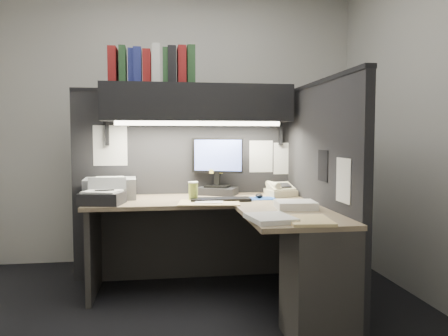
{
  "coord_description": "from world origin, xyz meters",
  "views": [
    {
      "loc": [
        -0.18,
        -2.88,
        1.22
      ],
      "look_at": [
        0.31,
        0.51,
        0.98
      ],
      "focal_mm": 35.0,
      "sensor_mm": 36.0,
      "label": 1
    }
  ],
  "objects_px": {
    "monitor": "(217,172)",
    "printer": "(110,188)",
    "coffee_cup": "(193,192)",
    "keyboard": "(220,199)",
    "telephone": "(280,191)",
    "notebook_stack": "(102,198)",
    "overhead_shelf": "(197,103)",
    "desk": "(251,251)"
  },
  "relations": [
    {
      "from": "monitor",
      "to": "printer",
      "type": "bearing_deg",
      "value": -150.19
    },
    {
      "from": "monitor",
      "to": "coffee_cup",
      "type": "bearing_deg",
      "value": -101.67
    },
    {
      "from": "keyboard",
      "to": "telephone",
      "type": "height_order",
      "value": "telephone"
    },
    {
      "from": "monitor",
      "to": "notebook_stack",
      "type": "relative_size",
      "value": 1.66
    },
    {
      "from": "coffee_cup",
      "to": "printer",
      "type": "distance_m",
      "value": 0.69
    },
    {
      "from": "overhead_shelf",
      "to": "telephone",
      "type": "distance_m",
      "value": 1.0
    },
    {
      "from": "overhead_shelf",
      "to": "desk",
      "type": "bearing_deg",
      "value": -68.21
    },
    {
      "from": "overhead_shelf",
      "to": "coffee_cup",
      "type": "bearing_deg",
      "value": -101.89
    },
    {
      "from": "notebook_stack",
      "to": "overhead_shelf",
      "type": "bearing_deg",
      "value": 26.8
    },
    {
      "from": "overhead_shelf",
      "to": "notebook_stack",
      "type": "height_order",
      "value": "overhead_shelf"
    },
    {
      "from": "monitor",
      "to": "notebook_stack",
      "type": "height_order",
      "value": "monitor"
    },
    {
      "from": "telephone",
      "to": "printer",
      "type": "distance_m",
      "value": 1.39
    },
    {
      "from": "desk",
      "to": "overhead_shelf",
      "type": "bearing_deg",
      "value": 111.79
    },
    {
      "from": "monitor",
      "to": "keyboard",
      "type": "distance_m",
      "value": 0.41
    },
    {
      "from": "keyboard",
      "to": "coffee_cup",
      "type": "distance_m",
      "value": 0.22
    },
    {
      "from": "printer",
      "to": "notebook_stack",
      "type": "height_order",
      "value": "printer"
    },
    {
      "from": "desk",
      "to": "coffee_cup",
      "type": "xyz_separation_m",
      "value": [
        -0.36,
        0.47,
        0.36
      ]
    },
    {
      "from": "printer",
      "to": "notebook_stack",
      "type": "relative_size",
      "value": 1.38
    },
    {
      "from": "keyboard",
      "to": "notebook_stack",
      "type": "distance_m",
      "value": 0.88
    },
    {
      "from": "monitor",
      "to": "coffee_cup",
      "type": "relative_size",
      "value": 3.55
    },
    {
      "from": "desk",
      "to": "coffee_cup",
      "type": "bearing_deg",
      "value": 127.48
    },
    {
      "from": "monitor",
      "to": "notebook_stack",
      "type": "bearing_deg",
      "value": -131.6
    },
    {
      "from": "coffee_cup",
      "to": "keyboard",
      "type": "bearing_deg",
      "value": -12.55
    },
    {
      "from": "notebook_stack",
      "to": "telephone",
      "type": "bearing_deg",
      "value": 10.24
    },
    {
      "from": "coffee_cup",
      "to": "notebook_stack",
      "type": "height_order",
      "value": "coffee_cup"
    },
    {
      "from": "overhead_shelf",
      "to": "notebook_stack",
      "type": "xyz_separation_m",
      "value": [
        -0.73,
        -0.37,
        -0.73
      ]
    },
    {
      "from": "telephone",
      "to": "printer",
      "type": "xyz_separation_m",
      "value": [
        -1.39,
        0.06,
        0.04
      ]
    },
    {
      "from": "desk",
      "to": "notebook_stack",
      "type": "xyz_separation_m",
      "value": [
        -1.03,
        0.38,
        0.33
      ]
    },
    {
      "from": "desk",
      "to": "notebook_stack",
      "type": "height_order",
      "value": "notebook_stack"
    },
    {
      "from": "overhead_shelf",
      "to": "notebook_stack",
      "type": "distance_m",
      "value": 1.09
    },
    {
      "from": "monitor",
      "to": "desk",
      "type": "bearing_deg",
      "value": -56.34
    },
    {
      "from": "monitor",
      "to": "telephone",
      "type": "distance_m",
      "value": 0.55
    },
    {
      "from": "keyboard",
      "to": "monitor",
      "type": "bearing_deg",
      "value": 86.95
    },
    {
      "from": "keyboard",
      "to": "coffee_cup",
      "type": "bearing_deg",
      "value": 168.22
    },
    {
      "from": "overhead_shelf",
      "to": "printer",
      "type": "bearing_deg",
      "value": -175.92
    },
    {
      "from": "desk",
      "to": "notebook_stack",
      "type": "bearing_deg",
      "value": 159.62
    },
    {
      "from": "desk",
      "to": "telephone",
      "type": "height_order",
      "value": "telephone"
    },
    {
      "from": "desk",
      "to": "keyboard",
      "type": "xyz_separation_m",
      "value": [
        -0.15,
        0.42,
        0.3
      ]
    },
    {
      "from": "monitor",
      "to": "keyboard",
      "type": "relative_size",
      "value": 1.05
    },
    {
      "from": "keyboard",
      "to": "telephone",
      "type": "distance_m",
      "value": 0.58
    },
    {
      "from": "coffee_cup",
      "to": "printer",
      "type": "relative_size",
      "value": 0.34
    },
    {
      "from": "monitor",
      "to": "coffee_cup",
      "type": "distance_m",
      "value": 0.41
    }
  ]
}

